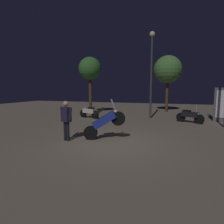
{
  "coord_description": "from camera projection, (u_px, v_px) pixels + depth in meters",
  "views": [
    {
      "loc": [
        2.02,
        -6.42,
        2.02
      ],
      "look_at": [
        -0.49,
        1.36,
        1.0
      ],
      "focal_mm": 29.77,
      "sensor_mm": 36.0,
      "label": 1
    }
  ],
  "objects": [
    {
      "name": "person_rider_beside",
      "position": [
        66.0,
        117.0,
        7.18
      ],
      "size": [
        0.65,
        0.34,
        1.56
      ],
      "rotation": [
        0.0,
        0.0,
        4.4
      ],
      "color": "black",
      "rests_on": "ground_plane"
    },
    {
      "name": "ground_plane",
      "position": [
        113.0,
        143.0,
        6.93
      ],
      "size": [
        40.0,
        40.0,
        0.0
      ],
      "primitive_type": "plane",
      "color": "#756656"
    },
    {
      "name": "streetlamp_near",
      "position": [
        151.0,
        65.0,
        12.41
      ],
      "size": [
        0.36,
        0.36,
        5.77
      ],
      "color": "#38383D",
      "rests_on": "ground_plane"
    },
    {
      "name": "motorcycle_black_parked_left",
      "position": [
        190.0,
        116.0,
        11.06
      ],
      "size": [
        1.53,
        0.83,
        1.11
      ],
      "rotation": [
        0.0,
        0.0,
        5.82
      ],
      "color": "black",
      "rests_on": "ground_plane"
    },
    {
      "name": "motorcycle_blue_foreground",
      "position": [
        104.0,
        121.0,
        7.32
      ],
      "size": [
        1.62,
        0.56,
        1.63
      ],
      "rotation": [
        0.0,
        0.0,
        0.29
      ],
      "color": "black",
      "rests_on": "ground_plane"
    },
    {
      "name": "motorcycle_white_parked_right",
      "position": [
        89.0,
        112.0,
        12.87
      ],
      "size": [
        1.62,
        0.58,
        1.11
      ],
      "rotation": [
        0.0,
        0.0,
        2.84
      ],
      "color": "black",
      "rests_on": "ground_plane"
    },
    {
      "name": "tree_left_bg",
      "position": [
        90.0,
        69.0,
        14.95
      ],
      "size": [
        1.82,
        1.82,
        4.57
      ],
      "color": "#4C331E",
      "rests_on": "ground_plane"
    },
    {
      "name": "tree_center_bg",
      "position": [
        168.0,
        70.0,
        16.17
      ],
      "size": [
        2.4,
        2.4,
        4.9
      ],
      "color": "#4C331E",
      "rests_on": "ground_plane"
    }
  ]
}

